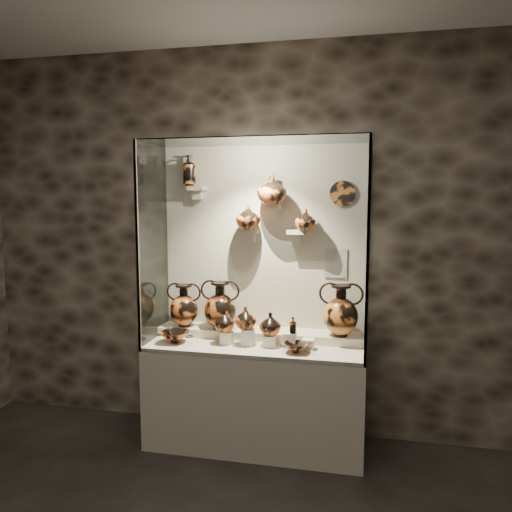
{
  "coord_description": "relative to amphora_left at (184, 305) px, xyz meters",
  "views": [
    {
      "loc": [
        0.82,
        -1.54,
        1.97
      ],
      "look_at": [
        -0.01,
        2.25,
        1.52
      ],
      "focal_mm": 35.0,
      "sensor_mm": 36.0,
      "label": 1
    }
  ],
  "objects": [
    {
      "name": "back_panel",
      "position": [
        0.65,
        0.17,
        0.52
      ],
      "size": [
        1.7,
        0.03,
        1.6
      ],
      "primitive_type": "cube",
      "color": "beige",
      "rests_on": "plinth"
    },
    {
      "name": "amphora_left",
      "position": [
        0.0,
        0.0,
        0.0
      ],
      "size": [
        0.37,
        0.37,
        0.36
      ],
      "primitive_type": null,
      "rotation": [
        0.0,
        0.0,
        -0.35
      ],
      "color": "#CF6727",
      "rests_on": "rear_tier"
    },
    {
      "name": "lekythos_tall",
      "position": [
        0.03,
        0.09,
        1.13
      ],
      "size": [
        0.15,
        0.15,
        0.28
      ],
      "primitive_type": null,
      "rotation": [
        0.0,
        0.0,
        -0.39
      ],
      "color": "#CF6727",
      "rests_on": "bracket_ul"
    },
    {
      "name": "pedestal_b",
      "position": [
        0.6,
        -0.2,
        -0.18
      ],
      "size": [
        0.09,
        0.09,
        0.13
      ],
      "primitive_type": "cube",
      "color": "silver",
      "rests_on": "front_tier"
    },
    {
      "name": "frame_post_right",
      "position": [
        1.49,
        -0.44,
        0.52
      ],
      "size": [
        0.02,
        0.02,
        1.6
      ],
      "primitive_type": "cube",
      "color": "gray",
      "rests_on": "plinth"
    },
    {
      "name": "ovoid_vase_c",
      "position": [
        1.0,
        0.06,
        0.72
      ],
      "size": [
        0.2,
        0.2,
        0.17
      ],
      "primitive_type": "imported",
      "rotation": [
        0.0,
        0.0,
        -0.24
      ],
      "color": "#BE5121",
      "rests_on": "bracket_cc"
    },
    {
      "name": "wall_back",
      "position": [
        0.65,
        0.17,
        0.52
      ],
      "size": [
        5.0,
        0.02,
        3.2
      ],
      "primitive_type": "cube",
      "color": "black",
      "rests_on": "ground"
    },
    {
      "name": "info_placard",
      "position": [
        1.24,
        0.15,
        0.37
      ],
      "size": [
        0.18,
        0.01,
        0.23
      ],
      "primitive_type": "cube",
      "color": "beige",
      "rests_on": "back_panel"
    },
    {
      "name": "jug_b",
      "position": [
        0.58,
        -0.19,
        -0.03
      ],
      "size": [
        0.17,
        0.17,
        0.17
      ],
      "primitive_type": "imported",
      "rotation": [
        0.0,
        0.0,
        -0.05
      ],
      "color": "#BE5121",
      "rests_on": "pedestal_b"
    },
    {
      "name": "ovoid_vase_a",
      "position": [
        0.54,
        0.04,
        0.74
      ],
      "size": [
        0.21,
        0.21,
        0.2
      ],
      "primitive_type": "imported",
      "rotation": [
        0.0,
        0.0,
        0.06
      ],
      "color": "#BE5121",
      "rests_on": "bracket_ca"
    },
    {
      "name": "amphora_mid",
      "position": [
        0.32,
        -0.01,
        0.02
      ],
      "size": [
        0.35,
        0.35,
        0.39
      ],
      "primitive_type": null,
      "rotation": [
        0.0,
        0.0,
        -0.11
      ],
      "color": "#BE5121",
      "rests_on": "rear_tier"
    },
    {
      "name": "kylix_right",
      "position": [
        0.99,
        -0.3,
        -0.2
      ],
      "size": [
        0.26,
        0.23,
        0.09
      ],
      "primitive_type": null,
      "rotation": [
        0.0,
        0.0,
        -0.17
      ],
      "color": "#CF6727",
      "rests_on": "front_tier"
    },
    {
      "name": "frame_post_left",
      "position": [
        -0.19,
        -0.44,
        0.52
      ],
      "size": [
        0.02,
        0.02,
        1.6
      ],
      "primitive_type": "cube",
      "color": "gray",
      "rests_on": "plinth"
    },
    {
      "name": "bracket_ca",
      "position": [
        0.55,
        0.09,
        0.62
      ],
      "size": [
        0.14,
        0.12,
        0.04
      ],
      "primitive_type": "cube",
      "color": "beige",
      "rests_on": "back_panel"
    },
    {
      "name": "kylix_left",
      "position": [
        0.01,
        -0.25,
        -0.19
      ],
      "size": [
        0.35,
        0.33,
        0.11
      ],
      "primitive_type": null,
      "rotation": [
        0.0,
        0.0,
        -0.38
      ],
      "color": "#BE5121",
      "rests_on": "front_tier"
    },
    {
      "name": "ovoid_vase_b",
      "position": [
        0.74,
        0.03,
        0.96
      ],
      "size": [
        0.31,
        0.31,
        0.24
      ],
      "primitive_type": "imported",
      "rotation": [
        0.0,
        0.0,
        0.42
      ],
      "color": "#BE5121",
      "rests_on": "bracket_cb"
    },
    {
      "name": "pedestal_c",
      "position": [
        0.77,
        -0.2,
        -0.2
      ],
      "size": [
        0.09,
        0.09,
        0.09
      ],
      "primitive_type": "cube",
      "color": "silver",
      "rests_on": "front_tier"
    },
    {
      "name": "jug_c",
      "position": [
        0.77,
        -0.18,
        -0.07
      ],
      "size": [
        0.2,
        0.2,
        0.17
      ],
      "primitive_type": "imported",
      "rotation": [
        0.0,
        0.0,
        -0.26
      ],
      "color": "#CF6727",
      "rests_on": "pedestal_c"
    },
    {
      "name": "glass_front",
      "position": [
        0.65,
        -0.44,
        0.52
      ],
      "size": [
        1.7,
        0.01,
        1.6
      ],
      "primitive_type": "cube",
      "color": "white",
      "rests_on": "plinth"
    },
    {
      "name": "bracket_cc",
      "position": [
        0.93,
        0.09,
        0.62
      ],
      "size": [
        0.14,
        0.12,
        0.04
      ],
      "primitive_type": "cube",
      "color": "beige",
      "rests_on": "back_panel"
    },
    {
      "name": "glass_top",
      "position": [
        0.65,
        -0.15,
        1.32
      ],
      "size": [
        1.7,
        0.6,
        0.01
      ],
      "primitive_type": "cube",
      "color": "white",
      "rests_on": "back_panel"
    },
    {
      "name": "bracket_cb",
      "position": [
        0.75,
        0.09,
        0.82
      ],
      "size": [
        0.1,
        0.12,
        0.04
      ],
      "primitive_type": "cube",
      "color": "beige",
      "rests_on": "back_panel"
    },
    {
      "name": "pedestal_d",
      "position": [
        0.93,
        -0.2,
        -0.19
      ],
      "size": [
        0.09,
        0.09,
        0.12
      ],
      "primitive_type": "cube",
      "color": "silver",
      "rests_on": "front_tier"
    },
    {
      "name": "plinth",
      "position": [
        0.65,
        -0.15,
        -0.68
      ],
      "size": [
        1.7,
        0.6,
        0.8
      ],
      "primitive_type": "cube",
      "color": "beige",
      "rests_on": "floor"
    },
    {
      "name": "bracket_ul",
      "position": [
        0.1,
        0.09,
        0.97
      ],
      "size": [
        0.14,
        0.12,
        0.04
      ],
      "primitive_type": "cube",
      "color": "beige",
      "rests_on": "back_panel"
    },
    {
      "name": "jug_a",
      "position": [
        0.41,
        -0.19,
        -0.06
      ],
      "size": [
        0.21,
        0.21,
        0.17
      ],
      "primitive_type": "imported",
      "rotation": [
        0.0,
        0.0,
        -0.34
      ],
      "color": "#CF6727",
      "rests_on": "pedestal_a"
    },
    {
      "name": "glass_right",
      "position": [
        1.49,
        -0.15,
        0.52
      ],
      "size": [
        0.01,
        0.6,
        1.6
      ],
      "primitive_type": "cube",
      "color": "white",
      "rests_on": "plinth"
    },
    {
      "name": "lekythos_small",
      "position": [
        0.95,
        -0.21,
        -0.06
      ],
      "size": [
        0.07,
        0.07,
        0.14
      ],
      "primitive_type": null,
      "rotation": [
        0.0,
        0.0,
        0.12
      ],
      "color": "#BE5121",
      "rests_on": "pedestal_d"
    },
    {
      "name": "amphora_right",
      "position": [
        1.3,
        -0.02,
        0.03
      ],
      "size": [
        0.42,
        0.42,
        0.41
      ],
      "primitive_type": null,
      "rotation": [
        0.0,
        0.0,
        0.37
      ],
      "color": "#CF6727",
      "rests_on": "rear_tier"
    },
    {
      "name": "front_tier",
      "position": [
        0.65,
        -0.15,
        -0.26
      ],
      "size": [
        1.68,
        0.58,
        0.03
      ],
      "primitive_type": "cube",
      "color": "beige",
      "rests_on": "plinth"
    },
    {
      "name": "pedestal_a",
      "position": [
        0.43,
        -0.2,
        -0.2
      ],
      "size": [
        0.09,
        0.09,
        0.1
      ],
      "primitive_type": "cube",
      "color": "silver",
      "rests_on": "front_tier"
    },
    {
      "name": "pedestal_e",
      "position": [
        1.07,
        -0.2,
        -0.21
      ],
      "size": [
        0.09,
        0.09,
        0.08
      ],
      "primitive_type": "cube",
      "color": "silver",
      "rests_on": "front_tier"
    },
    {
      "name": "wall_plate",
      "position": [
        1.28,
        0.14,
        0.93
      ],
      "size": [
        0.2,
        0.02,
        0.2
      ],
      "primitive_type": "cylinder",
      "rotation": [
        1.57,
        0.0,
        0.0
      ],
      "color": "#A65D20",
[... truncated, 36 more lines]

